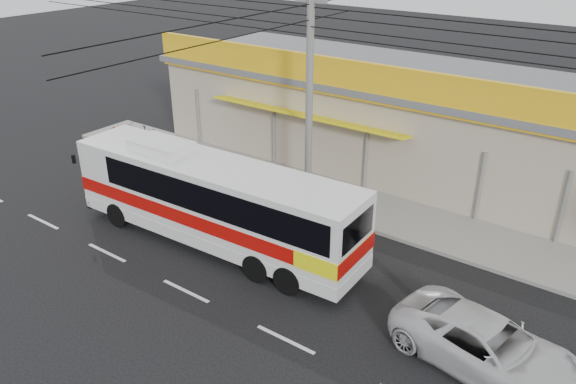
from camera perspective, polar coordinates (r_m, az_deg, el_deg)
name	(u,v)px	position (r m, az deg, el deg)	size (l,w,h in m)	color
ground	(236,257)	(20.24, -5.29, -6.64)	(120.00, 120.00, 0.00)	black
sidewalk	(326,196)	(24.42, 3.89, -0.36)	(30.00, 3.20, 0.15)	gray
lane_markings	(186,291)	(18.77, -10.34, -9.88)	(50.00, 0.12, 0.01)	silver
storefront_building	(388,114)	(28.13, 10.11, 7.77)	(22.60, 9.20, 5.70)	#AC9E8A
coach_bus	(218,199)	(20.13, -7.17, -0.69)	(11.65, 2.87, 3.56)	silver
motorbike_red	(124,130)	(31.94, -16.33, 6.06)	(0.58, 1.66, 0.87)	maroon
motorbike_dark	(148,136)	(30.41, -14.06, 5.49)	(0.48, 1.70, 1.02)	black
white_car	(488,346)	(16.20, 19.66, -14.55)	(2.40, 5.20, 1.45)	silver
utility_pole	(311,20)	(21.98, 2.32, 17.08)	(34.00, 14.00, 9.08)	#61615E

